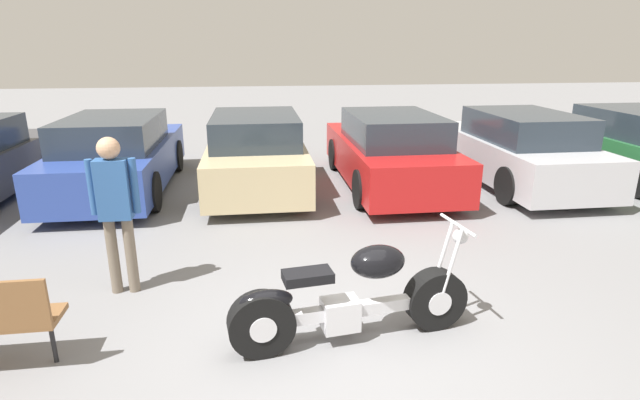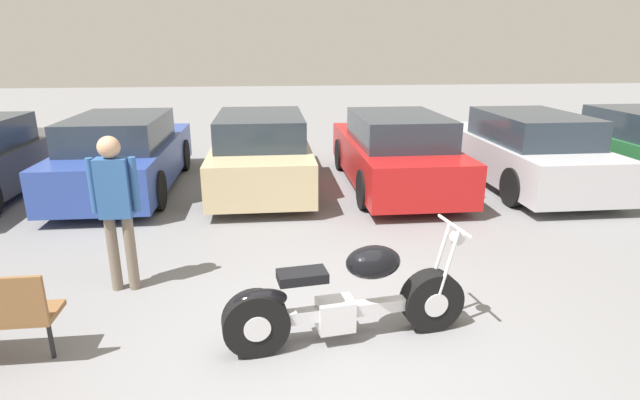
{
  "view_description": "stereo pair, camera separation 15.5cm",
  "coord_description": "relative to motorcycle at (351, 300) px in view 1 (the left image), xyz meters",
  "views": [
    {
      "loc": [
        -0.74,
        -3.88,
        2.7
      ],
      "look_at": [
        0.03,
        1.95,
        0.85
      ],
      "focal_mm": 28.0,
      "sensor_mm": 36.0,
      "label": 1
    },
    {
      "loc": [
        -0.58,
        -3.9,
        2.7
      ],
      "look_at": [
        0.03,
        1.95,
        0.85
      ],
      "focal_mm": 28.0,
      "sensor_mm": 36.0,
      "label": 2
    }
  ],
  "objects": [
    {
      "name": "ground_plane",
      "position": [
        -0.09,
        -0.19,
        -0.42
      ],
      "size": [
        60.0,
        60.0,
        0.0
      ],
      "primitive_type": "plane",
      "color": "slate"
    },
    {
      "name": "motorcycle",
      "position": [
        0.0,
        0.0,
        0.0
      ],
      "size": [
        2.33,
        0.72,
        1.07
      ],
      "color": "black",
      "rests_on": "ground_plane"
    },
    {
      "name": "parked_car_blue",
      "position": [
        -3.38,
        5.52,
        0.26
      ],
      "size": [
        1.86,
        4.53,
        1.44
      ],
      "color": "#2D479E",
      "rests_on": "ground_plane"
    },
    {
      "name": "parked_car_champagne",
      "position": [
        -0.81,
        5.52,
        0.26
      ],
      "size": [
        1.86,
        4.53,
        1.44
      ],
      "color": "#C6B284",
      "rests_on": "ground_plane"
    },
    {
      "name": "parked_car_red",
      "position": [
        1.76,
        5.22,
        0.26
      ],
      "size": [
        1.86,
        4.53,
        1.44
      ],
      "color": "red",
      "rests_on": "ground_plane"
    },
    {
      "name": "parked_car_silver",
      "position": [
        4.34,
        5.1,
        0.26
      ],
      "size": [
        1.86,
        4.53,
        1.44
      ],
      "color": "#BCBCC1",
      "rests_on": "ground_plane"
    },
    {
      "name": "parked_car_green",
      "position": [
        6.91,
        5.18,
        0.26
      ],
      "size": [
        1.86,
        4.53,
        1.44
      ],
      "color": "#286B38",
      "rests_on": "ground_plane"
    },
    {
      "name": "person_standing",
      "position": [
        -2.35,
        1.29,
        0.64
      ],
      "size": [
        0.52,
        0.24,
        1.77
      ],
      "color": "#726656",
      "rests_on": "ground_plane"
    }
  ]
}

